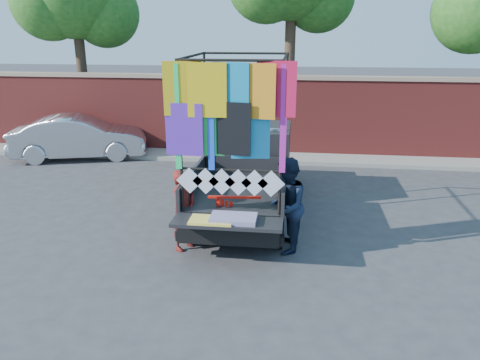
# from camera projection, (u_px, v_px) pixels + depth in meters

# --- Properties ---
(ground) EXTENTS (90.00, 90.00, 0.00)m
(ground) POSITION_uv_depth(u_px,v_px,m) (224.00, 242.00, 9.28)
(ground) COLOR #38383A
(ground) RESTS_ON ground
(brick_wall) EXTENTS (30.00, 0.45, 2.61)m
(brick_wall) POSITION_uv_depth(u_px,v_px,m) (257.00, 115.00, 15.47)
(brick_wall) COLOR maroon
(brick_wall) RESTS_ON ground
(curb) EXTENTS (30.00, 1.20, 0.12)m
(curb) POSITION_uv_depth(u_px,v_px,m) (254.00, 157.00, 15.20)
(curb) COLOR gray
(curb) RESTS_ON ground
(pickup_truck) EXTENTS (2.26, 5.69, 3.58)m
(pickup_truck) POSITION_uv_depth(u_px,v_px,m) (247.00, 168.00, 11.04)
(pickup_truck) COLOR black
(pickup_truck) RESTS_ON ground
(sedan) EXTENTS (4.45, 2.58, 1.39)m
(sedan) POSITION_uv_depth(u_px,v_px,m) (80.00, 137.00, 15.10)
(sedan) COLOR silver
(sedan) RESTS_ON ground
(woman) EXTENTS (0.59, 0.68, 1.56)m
(woman) POSITION_uv_depth(u_px,v_px,m) (184.00, 210.00, 8.81)
(woman) COLOR maroon
(woman) RESTS_ON ground
(man) EXTENTS (0.72, 0.91, 1.82)m
(man) POSITION_uv_depth(u_px,v_px,m) (286.00, 206.00, 8.68)
(man) COLOR #162137
(man) RESTS_ON ground
(streamer_bundle) EXTENTS (0.99, 0.15, 0.68)m
(streamer_bundle) POSITION_uv_depth(u_px,v_px,m) (229.00, 207.00, 8.74)
(streamer_bundle) COLOR #FF190D
(streamer_bundle) RESTS_ON ground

